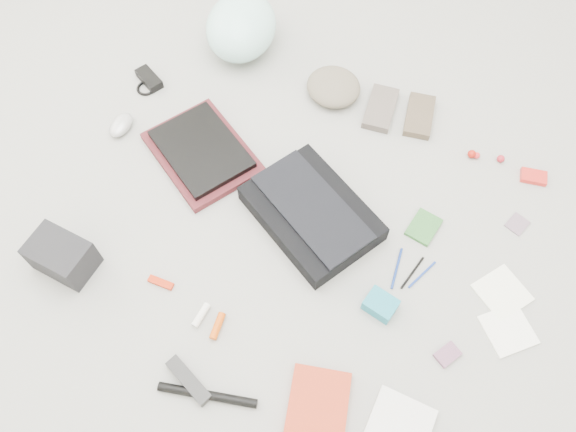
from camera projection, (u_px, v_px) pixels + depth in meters
The scene contains 32 objects.
ground_plane at pixel (288, 224), 1.80m from camera, with size 4.00×4.00×0.00m, color gray.
messenger_bag at pixel (311, 213), 1.78m from camera, with size 0.41×0.29×0.07m, color black.
bag_flap at pixel (312, 207), 1.75m from camera, with size 0.40×0.18×0.01m, color black.
laptop_sleeve at pixel (202, 153), 1.92m from camera, with size 0.37×0.28×0.03m, color #50191E.
laptop at pixel (201, 149), 1.90m from camera, with size 0.32×0.24×0.02m, color black.
bike_helmet at pixel (241, 27), 2.10m from camera, with size 0.26×0.33×0.20m, color #B7F6EE.
beanie at pixel (333, 87), 2.04m from camera, with size 0.20×0.19×0.07m, color #685E4D.
mitten_left at pixel (381, 108), 2.02m from camera, with size 0.10×0.19×0.03m, color #5C524B.
mitten_right at pixel (419, 116), 2.00m from camera, with size 0.09×0.19×0.03m, color brown.
power_brick at pixel (149, 79), 2.08m from camera, with size 0.12×0.05×0.03m, color black.
cable_coil at pixel (146, 88), 2.07m from camera, with size 0.07×0.07×0.01m, color black.
mouse at pixel (121, 125), 1.97m from camera, with size 0.07×0.11×0.04m, color #9F9F9F.
camera_bag at pixel (62, 256), 1.68m from camera, with size 0.18×0.12×0.12m, color black.
multitool at pixel (161, 283), 1.70m from camera, with size 0.08×0.02×0.01m, color #AA2007.
toiletry_tube_white at pixel (201, 315), 1.64m from camera, with size 0.02×0.02×0.08m, color silver.
toiletry_tube_orange at pixel (218, 326), 1.63m from camera, with size 0.02×0.02×0.08m, color #C34507.
u_lock at pixel (189, 380), 1.55m from camera, with size 0.16×0.04×0.03m, color black.
bike_pump at pixel (207, 395), 1.53m from camera, with size 0.03×0.03×0.28m, color black.
book_red at pixel (317, 413), 1.51m from camera, with size 0.16×0.24×0.03m, color red.
notepad at pixel (424, 227), 1.79m from camera, with size 0.08×0.11×0.01m, color #2B6029.
pen_blue at pixel (397, 268), 1.72m from camera, with size 0.01×0.01×0.14m, color navy.
pen_black at pixel (412, 273), 1.71m from camera, with size 0.01×0.01×0.13m, color black.
pen_navy at pixel (422, 275), 1.71m from camera, with size 0.01×0.01×0.12m, color navy.
accordion_wallet at pixel (380, 305), 1.64m from camera, with size 0.09×0.07×0.05m, color #157890.
card_deck at pixel (447, 355), 1.59m from camera, with size 0.05×0.07×0.01m, color #7B4D68.
napkin_top at pixel (502, 292), 1.68m from camera, with size 0.14×0.14×0.01m, color white.
napkin_bottom at pixel (508, 330), 1.63m from camera, with size 0.13×0.13×0.01m, color white.
lollipop_a at pixel (472, 154), 1.92m from camera, with size 0.03×0.03×0.03m, color #9B150B.
lollipop_b at pixel (477, 155), 1.92m from camera, with size 0.02×0.02×0.02m, color red.
lollipop_c at pixel (501, 159), 1.91m from camera, with size 0.03×0.03×0.03m, color maroon.
altoids_tin at pixel (534, 177), 1.88m from camera, with size 0.08×0.05×0.02m, color red.
stamp_sheet at pixel (517, 224), 1.80m from camera, with size 0.06×0.07×0.00m, color slate.
Camera 1 is at (0.44, -0.73, 1.59)m, focal length 35.00 mm.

